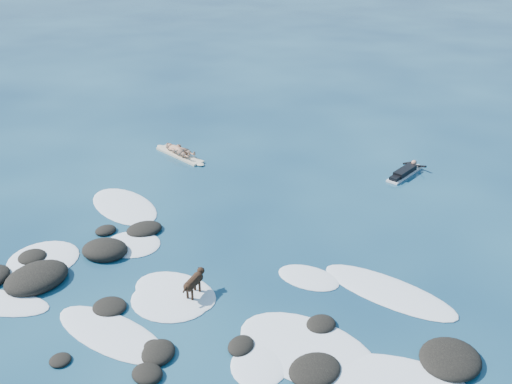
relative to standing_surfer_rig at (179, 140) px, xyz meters
The scene contains 6 objects.
ground 9.30m from the standing_surfer_rig, 48.26° to the right, with size 160.00×160.00×0.00m, color #0A2642.
reef_rocks 10.26m from the standing_surfer_rig, 56.57° to the right, with size 13.39×7.41×0.54m.
breaking_foam 9.94m from the standing_surfer_rig, 49.05° to the right, with size 14.43×8.24×0.12m.
standing_surfer_rig is the anchor object (origin of this frame).
paddling_surfer_rig 9.29m from the standing_surfer_rig, 18.36° to the left, with size 1.08×2.32×0.40m.
dog 9.90m from the standing_surfer_rig, 50.37° to the right, with size 0.35×1.12×0.71m.
Camera 1 is at (7.88, -10.66, 9.24)m, focal length 40.00 mm.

